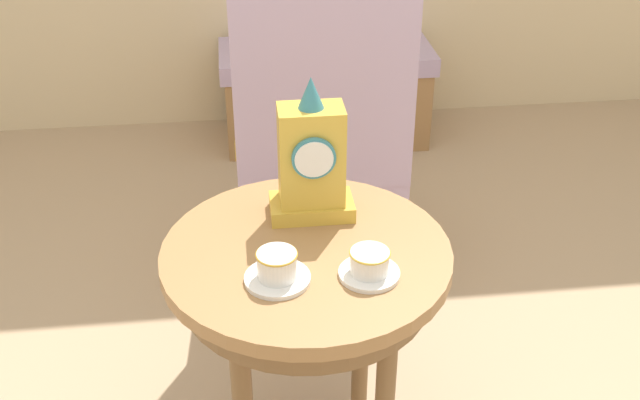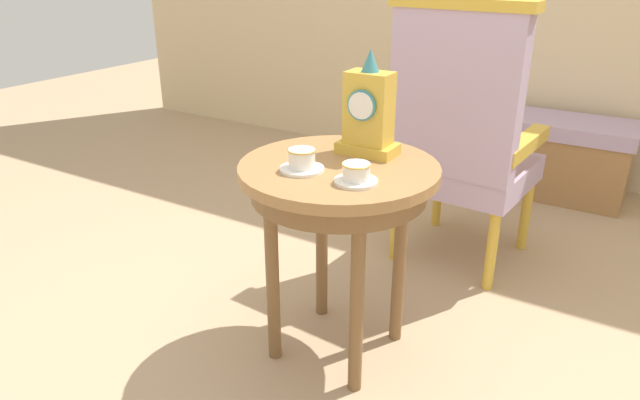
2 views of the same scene
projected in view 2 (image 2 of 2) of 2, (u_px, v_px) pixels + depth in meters
name	position (u px, v px, depth m)	size (l,w,h in m)	color
ground_plane	(326.00, 355.00, 2.03)	(10.00, 10.00, 0.00)	tan
side_table	(339.00, 191.00, 1.84)	(0.63, 0.63, 0.69)	#9E7042
teacup_left	(302.00, 161.00, 1.75)	(0.14, 0.14, 0.07)	white
teacup_right	(356.00, 174.00, 1.66)	(0.13, 0.13, 0.06)	white
mantel_clock	(369.00, 113.00, 1.85)	(0.19, 0.11, 0.34)	gold
armchair	(461.00, 136.00, 2.41)	(0.58, 0.57, 1.14)	#B299B7
window_bench	(543.00, 154.00, 3.34)	(0.94, 0.40, 0.44)	#B299B7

